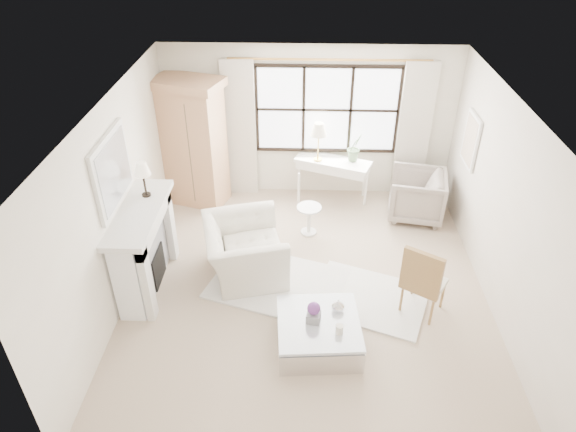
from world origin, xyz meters
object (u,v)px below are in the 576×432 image
club_armchair (244,250)px  coffee_table (318,333)px  armoire (193,142)px  console_table (332,180)px

club_armchair → coffee_table: 1.74m
armoire → coffee_table: 4.11m
armoire → club_armchair: (1.06, -2.03, -0.73)m
coffee_table → console_table: bearing=80.9°
console_table → club_armchair: club_armchair is taller
console_table → club_armchair: 2.50m
armoire → club_armchair: armoire is taller
armoire → console_table: 2.51m
armoire → console_table: bearing=19.8°
console_table → coffee_table: (-0.28, -3.48, -0.22)m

